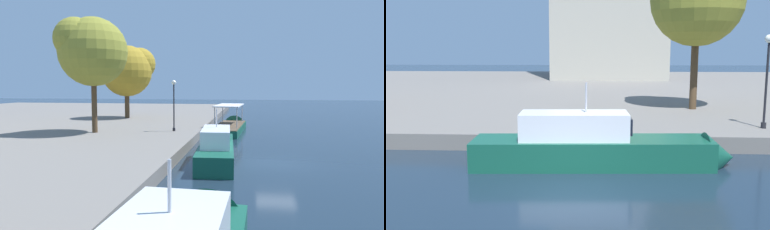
% 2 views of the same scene
% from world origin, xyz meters
% --- Properties ---
extents(ground_plane, '(220.00, 220.00, 0.00)m').
position_xyz_m(ground_plane, '(0.00, 0.00, 0.00)').
color(ground_plane, '#192838').
extents(motor_yacht_1, '(10.95, 2.75, 4.20)m').
position_xyz_m(motor_yacht_1, '(0.94, 3.95, 0.65)').
color(motor_yacht_1, '#14513D').
rests_on(motor_yacht_1, ground_plane).
extents(tour_boat_2, '(11.83, 3.59, 4.14)m').
position_xyz_m(tour_boat_2, '(16.57, 3.83, 0.28)').
color(tour_boat_2, '#14513D').
rests_on(tour_boat_2, ground_plane).
extents(lamp_post, '(0.43, 0.43, 4.78)m').
position_xyz_m(lamp_post, '(9.27, 8.74, 3.87)').
color(lamp_post, black).
rests_on(lamp_post, dock_promenade).
extents(tree_0, '(6.16, 6.16, 10.36)m').
position_xyz_m(tree_0, '(6.94, 15.79, 8.16)').
color(tree_0, '#4C3823').
rests_on(tree_0, dock_promenade).
extents(tree_2, '(6.75, 7.00, 9.60)m').
position_xyz_m(tree_2, '(22.08, 17.49, 7.29)').
color(tree_2, '#4C3823').
rests_on(tree_2, dock_promenade).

